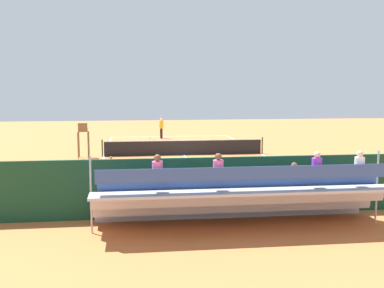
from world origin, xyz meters
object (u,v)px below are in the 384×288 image
Objects in this scene: line_judge at (111,183)px; courtside_bench at (317,191)px; tennis_net at (184,147)px; umpire_chair at (83,136)px; bleacher_stand at (241,196)px; tennis_racket at (152,138)px; tennis_player at (161,126)px; tennis_ball_near at (153,143)px; equipment_bag at (264,204)px.

courtside_bench is at bearing 178.26° from line_judge.
umpire_chair reaches higher than tennis_net.
bleacher_stand reaches higher than courtside_bench.
bleacher_stand reaches higher than line_judge.
tennis_racket is at bearing -96.13° from line_judge.
tennis_racket is at bearing -1.72° from tennis_player.
tennis_racket is (5.00, -22.85, -0.54)m from courtside_bench.
tennis_ball_near is at bearing -85.47° from bleacher_stand.
equipment_bag is 5.49m from line_judge.
tennis_player is at bearing 178.28° from tennis_racket.
tennis_net is 6.26m from umpire_chair.
tennis_racket is at bearing -77.65° from courtside_bench.
equipment_bag is at bearing 120.21° from umpire_chair.
courtside_bench is 3.30× the size of tennis_racket.
tennis_player is at bearing -98.03° from line_judge.
tennis_player reaches higher than tennis_racket.
tennis_player is 1.00× the size of line_judge.
tennis_ball_near is at bearing -124.69° from umpire_chair.
courtside_bench is at bearing 100.53° from tennis_player.
umpire_chair is at bearing 3.25° from tennis_net.
line_judge reaches higher than tennis_net.
tennis_net reaches higher than tennis_ball_near.
umpire_chair reaches higher than courtside_bench.
umpire_chair is (6.27, -15.01, 0.35)m from bleacher_stand.
umpire_chair reaches higher than tennis_ball_near.
line_judge is at bearing -3.74° from equipment_bag.
tennis_net is 5.35× the size of line_judge.
courtside_bench is at bearing 104.44° from tennis_net.
umpire_chair is at bearing 65.08° from tennis_racket.
equipment_bag is at bearing 95.54° from tennis_player.
bleacher_stand is at bearing 150.41° from line_judge.
tennis_net is at bearing 94.95° from tennis_player.
tennis_player is at bearing -84.46° from equipment_bag.
tennis_racket is at bearing -91.04° from tennis_ball_near.
tennis_ball_near is (5.06, -19.50, -0.53)m from courtside_bench.
umpire_chair is 11.02m from tennis_racket.
tennis_player is at bearing -118.47° from umpire_chair.
equipment_bag is 23.08m from tennis_player.
tennis_net is 11.44× the size of equipment_bag.
line_judge is (4.02, 13.05, 0.51)m from tennis_net.
tennis_player is at bearing -85.05° from tennis_net.
equipment_bag reaches higher than tennis_ball_near.
tennis_net is 13.48m from equipment_bag.
courtside_bench is 27.27× the size of tennis_ball_near.
tennis_net is at bearing -107.12° from line_judge.
courtside_bench is 23.22m from tennis_player.
tennis_ball_near is 0.03× the size of line_judge.
equipment_bag is (2.02, 0.13, -0.38)m from courtside_bench.
umpire_chair is 32.42× the size of tennis_ball_near.
line_judge reaches higher than tennis_ball_near.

